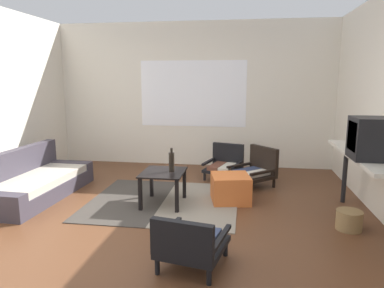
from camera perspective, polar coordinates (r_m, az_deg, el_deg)
The scene contains 14 objects.
ground_plane at distance 4.15m, azimuth -6.16°, elevation -13.06°, with size 7.80×7.80×0.00m, color #56331E.
far_wall_with_window at distance 6.81m, azimuth 0.21°, elevation 7.90°, with size 5.60×0.13×2.70m.
area_rug at distance 4.92m, azimuth -4.55°, elevation -9.16°, with size 1.99×1.81×0.01m.
couch at distance 5.51m, azimuth -24.19°, elevation -5.73°, with size 0.86×1.88×0.67m.
coffee_table at distance 4.71m, azimuth -4.65°, elevation -5.50°, with size 0.55×0.63×0.45m.
armchair_by_window at distance 6.02m, azimuth 5.28°, elevation -3.13°, with size 0.69×0.69×0.56m.
armchair_striped_foreground at distance 3.21m, azimuth -0.27°, elevation -15.62°, with size 0.66×0.70×0.51m.
armchair_corner at distance 5.64m, azimuth 10.24°, elevation -3.97°, with size 0.80×0.80×0.60m.
ottoman_orange at distance 4.88m, azimuth 6.20°, elevation -7.11°, with size 0.50×0.50×0.37m, color #D1662D.
console_shelf at distance 4.34m, azimuth 26.42°, elevation -2.50°, with size 0.46×1.77×0.84m.
crt_television at distance 4.03m, azimuth 27.89°, elevation 0.77°, with size 0.53×0.39×0.43m.
clay_vase at distance 4.67m, azimuth 25.19°, elevation 1.03°, with size 0.20×0.20×0.34m.
glass_bottle at distance 4.65m, azimuth -3.30°, elevation -2.85°, with size 0.07×0.07×0.32m.
wicker_basket at distance 4.38m, azimuth 23.96°, elevation -11.14°, with size 0.28×0.28×0.22m, color olive.
Camera 1 is at (1.00, -3.68, 1.65)m, focal length 33.14 mm.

